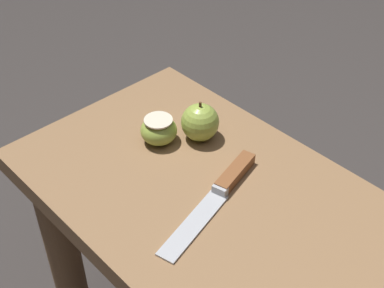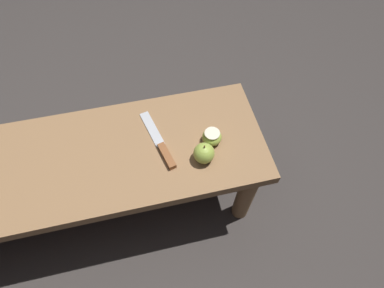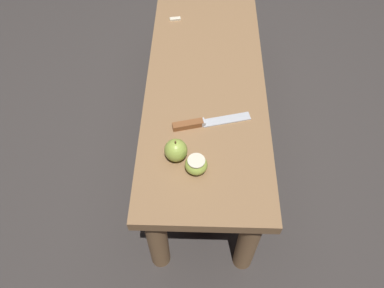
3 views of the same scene
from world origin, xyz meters
name	(u,v)px [view 2 (image 2 of 3)]	position (x,y,z in m)	size (l,w,h in m)	color
ground_plane	(108,207)	(0.00, 0.00, 0.00)	(8.00, 8.00, 0.00)	#383330
wooden_bench	(84,171)	(0.00, 0.00, 0.36)	(1.28, 0.42, 0.44)	olive
knife	(162,147)	(-0.29, 0.02, 0.45)	(0.09, 0.26, 0.02)	#B7BABF
apple_whole	(204,153)	(-0.41, 0.09, 0.47)	(0.07, 0.07, 0.08)	#9EB747
apple_cut	(212,137)	(-0.46, 0.03, 0.46)	(0.07, 0.07, 0.05)	#9EB747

